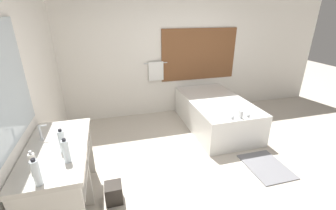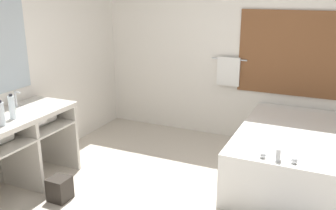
{
  "view_description": "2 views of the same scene",
  "coord_description": "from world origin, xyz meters",
  "px_view_note": "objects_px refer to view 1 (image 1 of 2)",
  "views": [
    {
      "loc": [
        -1.29,
        -2.41,
        2.15
      ],
      "look_at": [
        -0.48,
        0.54,
        0.87
      ],
      "focal_mm": 24.0,
      "sensor_mm": 36.0,
      "label": 1
    },
    {
      "loc": [
        1.06,
        -2.85,
        2.08
      ],
      "look_at": [
        -0.59,
        0.77,
        0.84
      ],
      "focal_mm": 40.0,
      "sensor_mm": 36.0,
      "label": 2
    }
  ],
  "objects_px": {
    "bathtub": "(215,112)",
    "water_bottle_2": "(66,151)",
    "water_bottle_1": "(62,141)",
    "water_bottle_3": "(36,173)",
    "waste_bin": "(114,193)",
    "soap_dispenser": "(33,162)"
  },
  "relations": [
    {
      "from": "water_bottle_2",
      "to": "water_bottle_3",
      "type": "distance_m",
      "value": 0.32
    },
    {
      "from": "soap_dispenser",
      "to": "waste_bin",
      "type": "distance_m",
      "value": 1.08
    },
    {
      "from": "water_bottle_1",
      "to": "water_bottle_2",
      "type": "height_order",
      "value": "water_bottle_1"
    },
    {
      "from": "soap_dispenser",
      "to": "waste_bin",
      "type": "xyz_separation_m",
      "value": [
        0.63,
        0.33,
        -0.82
      ]
    },
    {
      "from": "water_bottle_1",
      "to": "waste_bin",
      "type": "bearing_deg",
      "value": 12.04
    },
    {
      "from": "water_bottle_1",
      "to": "waste_bin",
      "type": "relative_size",
      "value": 1.03
    },
    {
      "from": "water_bottle_1",
      "to": "waste_bin",
      "type": "height_order",
      "value": "water_bottle_1"
    },
    {
      "from": "water_bottle_2",
      "to": "water_bottle_3",
      "type": "xyz_separation_m",
      "value": [
        -0.18,
        -0.26,
        0.0
      ]
    },
    {
      "from": "water_bottle_3",
      "to": "waste_bin",
      "type": "height_order",
      "value": "water_bottle_3"
    },
    {
      "from": "bathtub",
      "to": "water_bottle_2",
      "type": "relative_size",
      "value": 7.67
    },
    {
      "from": "bathtub",
      "to": "water_bottle_3",
      "type": "relative_size",
      "value": 7.58
    },
    {
      "from": "water_bottle_1",
      "to": "waste_bin",
      "type": "xyz_separation_m",
      "value": [
        0.42,
        0.09,
        -0.85
      ]
    },
    {
      "from": "water_bottle_1",
      "to": "soap_dispenser",
      "type": "relative_size",
      "value": 1.27
    },
    {
      "from": "water_bottle_1",
      "to": "water_bottle_3",
      "type": "bearing_deg",
      "value": -105.68
    },
    {
      "from": "water_bottle_1",
      "to": "waste_bin",
      "type": "distance_m",
      "value": 0.95
    },
    {
      "from": "bathtub",
      "to": "water_bottle_2",
      "type": "distance_m",
      "value": 3.04
    },
    {
      "from": "waste_bin",
      "to": "bathtub",
      "type": "bearing_deg",
      "value": 35.53
    },
    {
      "from": "water_bottle_1",
      "to": "water_bottle_2",
      "type": "relative_size",
      "value": 1.03
    },
    {
      "from": "water_bottle_1",
      "to": "water_bottle_3",
      "type": "distance_m",
      "value": 0.46
    },
    {
      "from": "water_bottle_2",
      "to": "waste_bin",
      "type": "xyz_separation_m",
      "value": [
        0.36,
        0.28,
        -0.85
      ]
    },
    {
      "from": "water_bottle_3",
      "to": "water_bottle_2",
      "type": "bearing_deg",
      "value": 54.26
    },
    {
      "from": "water_bottle_2",
      "to": "soap_dispenser",
      "type": "height_order",
      "value": "water_bottle_2"
    }
  ]
}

